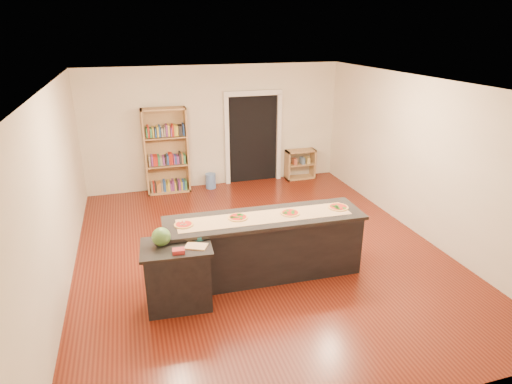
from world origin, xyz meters
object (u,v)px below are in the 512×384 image
object	(u,v)px
bookshelf	(166,151)
waste_bin	(211,181)
side_counter	(178,275)
kitchen_island	(265,246)
watermelon	(161,237)
low_shelf	(300,164)

from	to	relation	value
bookshelf	waste_bin	xyz separation A→B (m)	(0.97, -0.04, -0.79)
bookshelf	waste_bin	bearing A→B (deg)	-2.21
bookshelf	side_counter	bearing A→B (deg)	-93.99
kitchen_island	side_counter	world-z (taller)	kitchen_island
waste_bin	watermelon	bearing A→B (deg)	-108.64
watermelon	waste_bin	bearing A→B (deg)	71.36
side_counter	waste_bin	xyz separation A→B (m)	(1.28, 4.37, -0.28)
bookshelf	watermelon	size ratio (longest dim) A/B	7.88
low_shelf	watermelon	xyz separation A→B (m)	(-3.75, -4.36, 0.66)
kitchen_island	watermelon	size ratio (longest dim) A/B	12.02
bookshelf	watermelon	xyz separation A→B (m)	(-0.48, -4.35, 0.06)
kitchen_island	side_counter	size ratio (longest dim) A/B	3.22
side_counter	waste_bin	distance (m)	4.57
low_shelf	waste_bin	xyz separation A→B (m)	(-2.29, -0.05, -0.19)
kitchen_island	bookshelf	distance (m)	4.17
side_counter	bookshelf	world-z (taller)	bookshelf
side_counter	low_shelf	world-z (taller)	side_counter
bookshelf	waste_bin	distance (m)	1.26
low_shelf	watermelon	distance (m)	5.79
bookshelf	watermelon	world-z (taller)	bookshelf
waste_bin	watermelon	size ratio (longest dim) A/B	1.43
waste_bin	side_counter	bearing A→B (deg)	-106.32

